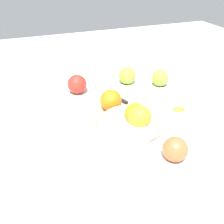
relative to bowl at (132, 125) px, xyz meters
The scene contains 10 objects.
ground_plane 0.15m from the bowl, 34.38° to the right, with size 2.40×2.40×0.00m, color silver.
bowl is the anchor object (origin of this frame).
cutting_board 0.18m from the bowl, ahead, with size 0.20×0.17×0.02m, color #DBB77F.
orange_on_board 0.15m from the bowl, ahead, with size 0.08×0.08×0.08m, color orange.
knife 0.21m from the bowl, ahead, with size 0.15×0.07×0.01m.
apple_back_right 0.37m from the bowl, 14.43° to the left, with size 0.08×0.08×0.08m, color red.
apple_front_right 0.39m from the bowl, 21.10° to the right, with size 0.08×0.08×0.08m, color #8EB738.
apple_mid_left 0.16m from the bowl, 154.08° to the right, with size 0.07×0.07×0.07m, color #CC6638.
apple_front_right_2 0.40m from the bowl, 42.43° to the right, with size 0.07×0.07×0.07m, color #8EB738.
citrus_peel 0.25m from the bowl, 69.97° to the right, with size 0.05×0.04×0.01m, color orange.
Camera 1 is at (-0.70, 0.37, 0.50)m, focal length 40.35 mm.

